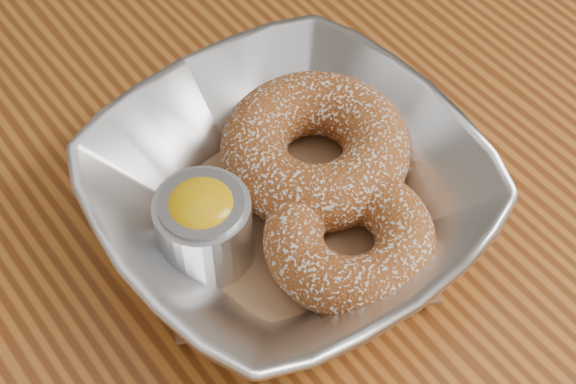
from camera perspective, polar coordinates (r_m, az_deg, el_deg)
table at (r=0.59m, az=7.06°, el=-10.79°), size 1.20×0.80×0.75m
serving_bowl at (r=0.50m, az=0.00°, el=-0.25°), size 0.21×0.21×0.05m
parchment at (r=0.51m, az=0.00°, el=-1.40°), size 0.20×0.20×0.00m
donut_back at (r=0.52m, az=1.76°, el=2.80°), size 0.14×0.14×0.04m
donut_front at (r=0.48m, az=3.97°, el=-3.04°), size 0.12×0.12×0.03m
ramekin at (r=0.48m, az=-5.46°, el=-2.15°), size 0.05×0.05×0.05m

